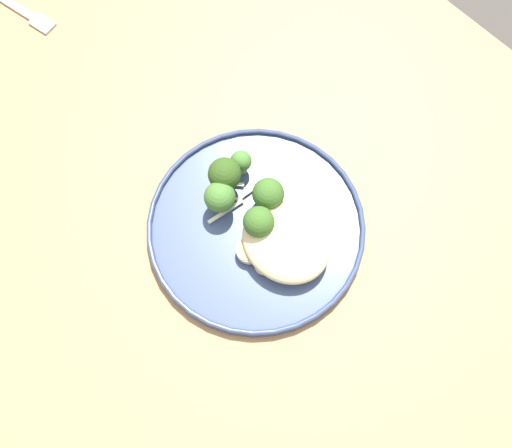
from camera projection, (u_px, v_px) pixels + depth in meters
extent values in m
plane|color=#47423D|center=(239.00, 319.00, 1.48)|extent=(6.00, 6.00, 0.00)
cube|color=#9E754C|center=(224.00, 222.00, 0.80)|extent=(1.40, 1.00, 0.04)
cylinder|color=#38476B|center=(256.00, 228.00, 0.77)|extent=(0.29, 0.29, 0.01)
torus|color=#334162|center=(256.00, 226.00, 0.76)|extent=(0.29, 0.29, 0.01)
ellipsoid|color=beige|center=(286.00, 241.00, 0.74)|extent=(0.12, 0.11, 0.04)
cylinder|color=#E5C689|center=(302.00, 250.00, 0.74)|extent=(0.03, 0.03, 0.01)
cylinder|color=#958159|center=(303.00, 248.00, 0.74)|extent=(0.03, 0.03, 0.00)
cylinder|color=beige|center=(309.00, 236.00, 0.75)|extent=(0.02, 0.02, 0.01)
cylinder|color=#988766|center=(309.00, 234.00, 0.75)|extent=(0.02, 0.02, 0.00)
cylinder|color=beige|center=(250.00, 251.00, 0.75)|extent=(0.03, 0.03, 0.01)
cylinder|color=#988766|center=(250.00, 249.00, 0.74)|extent=(0.03, 0.03, 0.00)
cylinder|color=#E5C689|center=(264.00, 265.00, 0.74)|extent=(0.02, 0.02, 0.02)
cylinder|color=#958159|center=(264.00, 263.00, 0.73)|extent=(0.02, 0.02, 0.00)
cylinder|color=#DBB77A|center=(304.00, 270.00, 0.74)|extent=(0.03, 0.03, 0.01)
cylinder|color=#8E774F|center=(304.00, 268.00, 0.73)|extent=(0.03, 0.03, 0.00)
cylinder|color=#DBB77A|center=(279.00, 219.00, 0.76)|extent=(0.02, 0.02, 0.01)
cylinder|color=#8E774F|center=(279.00, 217.00, 0.75)|extent=(0.02, 0.02, 0.00)
cylinder|color=#89A356|center=(221.00, 204.00, 0.77)|extent=(0.01, 0.01, 0.02)
sphere|color=#42702D|center=(220.00, 197.00, 0.74)|extent=(0.04, 0.04, 0.04)
cylinder|color=#7A994C|center=(259.00, 229.00, 0.75)|extent=(0.01, 0.01, 0.03)
sphere|color=#386023|center=(259.00, 222.00, 0.73)|extent=(0.04, 0.04, 0.04)
cylinder|color=#7A994C|center=(268.00, 201.00, 0.77)|extent=(0.02, 0.02, 0.02)
sphere|color=#386023|center=(268.00, 194.00, 0.74)|extent=(0.04, 0.04, 0.04)
cylinder|color=#7A994C|center=(226.00, 183.00, 0.78)|extent=(0.02, 0.02, 0.03)
sphere|color=#2D4C19|center=(225.00, 174.00, 0.75)|extent=(0.04, 0.04, 0.04)
cylinder|color=#89A356|center=(241.00, 167.00, 0.79)|extent=(0.02, 0.02, 0.02)
sphere|color=#42702D|center=(241.00, 161.00, 0.77)|extent=(0.03, 0.03, 0.03)
cube|color=silver|center=(229.00, 184.00, 0.78)|extent=(0.03, 0.03, 0.00)
cube|color=silver|center=(226.00, 212.00, 0.77)|extent=(0.01, 0.06, 0.00)
cube|color=silver|center=(248.00, 191.00, 0.78)|extent=(0.01, 0.04, 0.00)
cube|color=silver|center=(42.00, 24.00, 0.89)|extent=(0.04, 0.03, 0.00)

